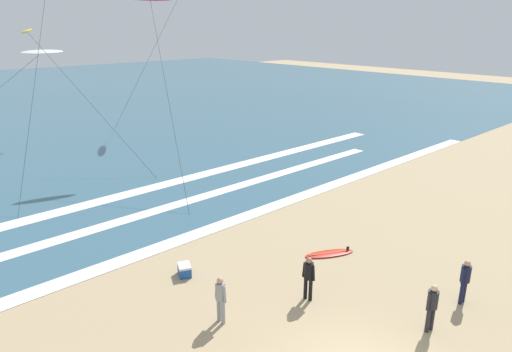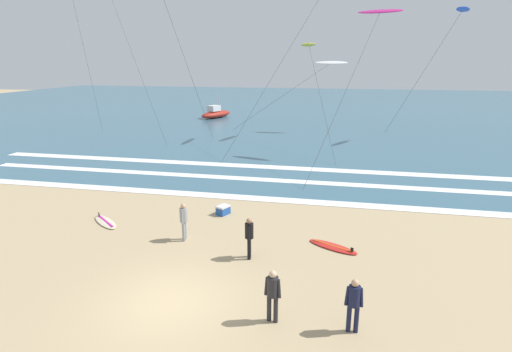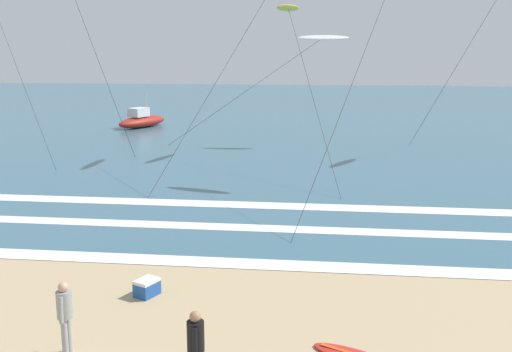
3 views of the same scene
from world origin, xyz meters
name	(u,v)px [view 1 (image 1 of 3)]	position (x,y,z in m)	size (l,w,h in m)	color
wave_foam_shoreline	(175,242)	(0.83, 10.09, 0.01)	(53.38, 0.87, 0.01)	white
wave_foam_mid_break	(127,220)	(0.39, 13.68, 0.01)	(37.90, 0.83, 0.01)	white
wave_foam_outer_break	(121,196)	(1.67, 16.81, 0.01)	(44.36, 1.02, 0.01)	white
surfer_left_near	(309,275)	(1.79, 3.35, 0.96)	(0.32, 0.52, 1.60)	black
surfer_background_far	(432,304)	(3.28, -0.29, 0.96)	(0.52, 0.32, 1.60)	#232328
surfer_mid_group	(465,278)	(5.49, -0.31, 0.96)	(0.51, 0.32, 1.60)	#141938
surfer_left_far	(221,296)	(-1.17, 4.37, 0.96)	(0.32, 0.51, 1.60)	gray
surfboard_right_spare	(329,253)	(4.86, 4.86, 0.05)	(2.14, 1.50, 0.25)	red
kite_white_low_near	(42,52)	(3.67, 32.35, 6.89)	(11.63, 1.41, 7.15)	white
kite_yellow_high_left	(27,32)	(1.74, 28.70, 8.45)	(3.86, 12.15, 8.73)	yellow
kite_magenta_distant_high	(150,0)	(7.22, 21.76, 10.42)	(5.92, 10.46, 10.71)	#CC2384
cooler_box	(184,270)	(-0.42, 7.52, 0.22)	(0.66, 0.74, 0.44)	#1E4C9E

